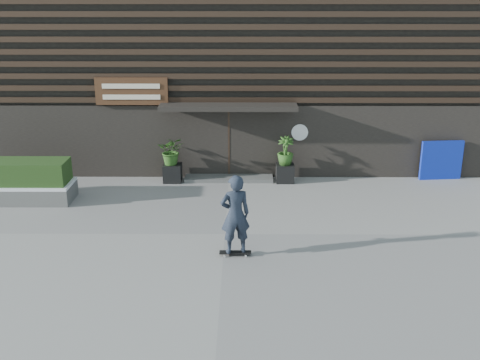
{
  "coord_description": "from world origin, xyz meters",
  "views": [
    {
      "loc": [
        0.48,
        -13.99,
        6.2
      ],
      "look_at": [
        0.4,
        1.26,
        1.1
      ],
      "focal_mm": 42.84,
      "sensor_mm": 36.0,
      "label": 1
    }
  ],
  "objects_px": {
    "planter_pot_left": "(173,173)",
    "blue_tarp": "(441,160)",
    "planter_pot_right": "(285,173)",
    "skateboarder": "(235,215)",
    "raised_bed": "(16,193)"
  },
  "relations": [
    {
      "from": "skateboarder",
      "to": "planter_pot_right",
      "type": "bearing_deg",
      "value": 74.25
    },
    {
      "from": "skateboarder",
      "to": "planter_pot_left",
      "type": "bearing_deg",
      "value": 111.12
    },
    {
      "from": "planter_pot_left",
      "to": "planter_pot_right",
      "type": "relative_size",
      "value": 1.0
    },
    {
      "from": "planter_pot_right",
      "to": "blue_tarp",
      "type": "bearing_deg",
      "value": 3.22
    },
    {
      "from": "blue_tarp",
      "to": "skateboarder",
      "type": "relative_size",
      "value": 0.69
    },
    {
      "from": "raised_bed",
      "to": "skateboarder",
      "type": "height_order",
      "value": "skateboarder"
    },
    {
      "from": "planter_pot_left",
      "to": "raised_bed",
      "type": "xyz_separation_m",
      "value": [
        -4.61,
        -1.87,
        -0.05
      ]
    },
    {
      "from": "raised_bed",
      "to": "planter_pot_right",
      "type": "bearing_deg",
      "value": 12.54
    },
    {
      "from": "planter_pot_right",
      "to": "blue_tarp",
      "type": "relative_size",
      "value": 0.42
    },
    {
      "from": "planter_pot_left",
      "to": "blue_tarp",
      "type": "xyz_separation_m",
      "value": [
        9.13,
        0.3,
        0.37
      ]
    },
    {
      "from": "planter_pot_left",
      "to": "blue_tarp",
      "type": "height_order",
      "value": "blue_tarp"
    },
    {
      "from": "raised_bed",
      "to": "blue_tarp",
      "type": "bearing_deg",
      "value": 8.98
    },
    {
      "from": "blue_tarp",
      "to": "skateboarder",
      "type": "distance_m",
      "value": 9.17
    },
    {
      "from": "planter_pot_left",
      "to": "skateboarder",
      "type": "bearing_deg",
      "value": -68.88
    },
    {
      "from": "planter_pot_right",
      "to": "blue_tarp",
      "type": "xyz_separation_m",
      "value": [
        5.33,
        0.3,
        0.37
      ]
    }
  ]
}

